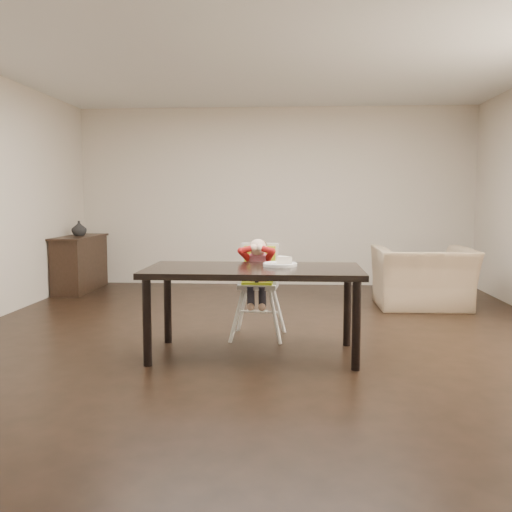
# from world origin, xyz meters

# --- Properties ---
(ground) EXTENTS (7.00, 7.00, 0.00)m
(ground) POSITION_xyz_m (0.00, 0.00, 0.00)
(ground) COLOR black
(ground) RESTS_ON ground
(room_walls) EXTENTS (6.02, 7.02, 2.71)m
(room_walls) POSITION_xyz_m (0.00, 0.00, 1.86)
(room_walls) COLOR beige
(room_walls) RESTS_ON ground
(dining_table) EXTENTS (1.80, 0.90, 0.75)m
(dining_table) POSITION_xyz_m (-0.04, -0.53, 0.67)
(dining_table) COLOR black
(dining_table) RESTS_ON ground
(high_chair) EXTENTS (0.42, 0.42, 0.95)m
(high_chair) POSITION_xyz_m (-0.04, 0.12, 0.67)
(high_chair) COLOR white
(high_chair) RESTS_ON ground
(plate) EXTENTS (0.31, 0.31, 0.08)m
(plate) POSITION_xyz_m (0.18, -0.41, 0.78)
(plate) COLOR white
(plate) RESTS_ON dining_table
(armchair) EXTENTS (1.13, 0.74, 0.99)m
(armchair) POSITION_xyz_m (1.85, 1.71, 0.49)
(armchair) COLOR #998061
(armchair) RESTS_ON ground
(sideboard) EXTENTS (0.44, 1.26, 0.79)m
(sideboard) POSITION_xyz_m (-2.78, 2.70, 0.40)
(sideboard) COLOR black
(sideboard) RESTS_ON ground
(vase) EXTENTS (0.23, 0.24, 0.21)m
(vase) POSITION_xyz_m (-2.78, 2.70, 0.89)
(vase) COLOR #99999E
(vase) RESTS_ON sideboard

